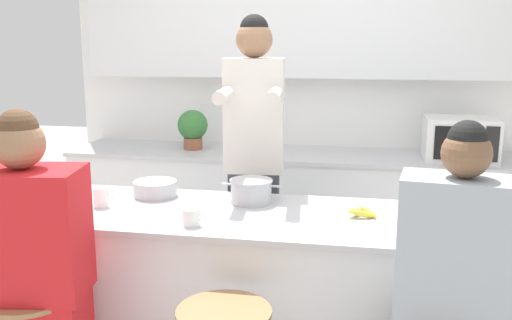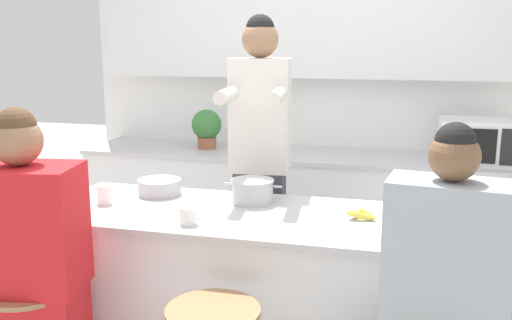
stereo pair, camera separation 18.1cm
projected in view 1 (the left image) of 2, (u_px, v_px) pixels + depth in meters
name	position (u px, v px, depth m)	size (l,w,h in m)	color
wall_back	(298.00, 65.00, 4.39)	(3.59, 0.22, 2.70)	white
back_counter	(291.00, 211.00, 4.32)	(3.34, 0.65, 0.91)	silver
kitchen_island	(253.00, 298.00, 2.87)	(2.08, 0.75, 0.90)	black
person_cooking	(254.00, 175.00, 3.33)	(0.39, 0.61, 1.87)	#383842
person_wrapped_blanket	(32.00, 293.00, 2.38)	(0.50, 0.36, 1.47)	red
cooking_pot	(251.00, 191.00, 2.95)	(0.31, 0.22, 0.12)	#B7BABC
fruit_bowl	(155.00, 189.00, 3.07)	(0.23, 0.23, 0.08)	#B7BABC
mixing_bowl_steel	(424.00, 225.00, 2.47)	(0.20, 0.20, 0.08)	white
coffee_cup_near	(101.00, 197.00, 2.87)	(0.11, 0.08, 0.10)	white
coffee_cup_far	(191.00, 217.00, 2.58)	(0.11, 0.08, 0.08)	white
banana_bunch	(362.00, 212.00, 2.71)	(0.16, 0.11, 0.05)	yellow
microwave	(460.00, 139.00, 3.95)	(0.48, 0.38, 0.30)	white
potted_plant	(193.00, 127.00, 4.33)	(0.23, 0.23, 0.30)	#93563D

